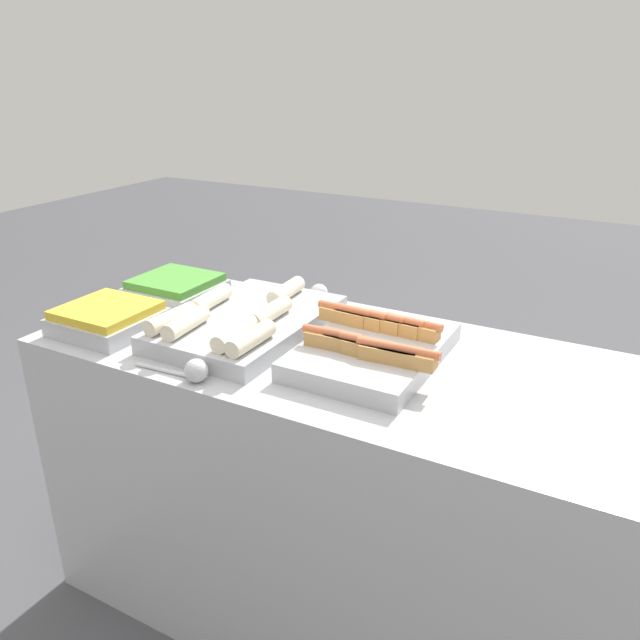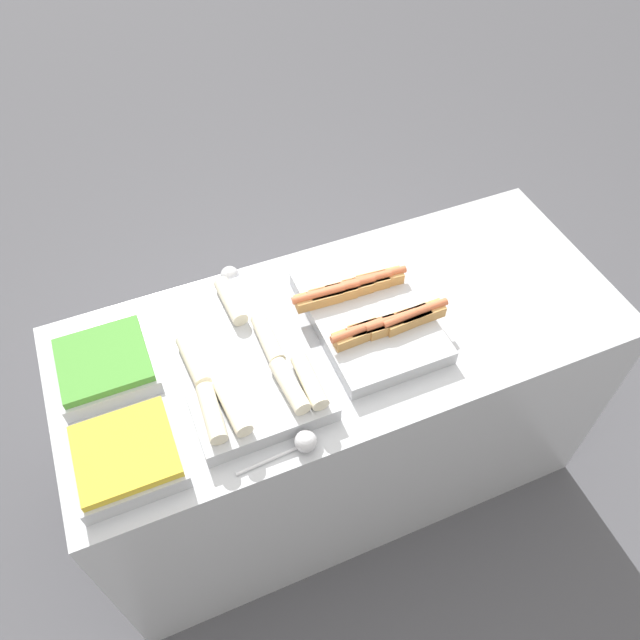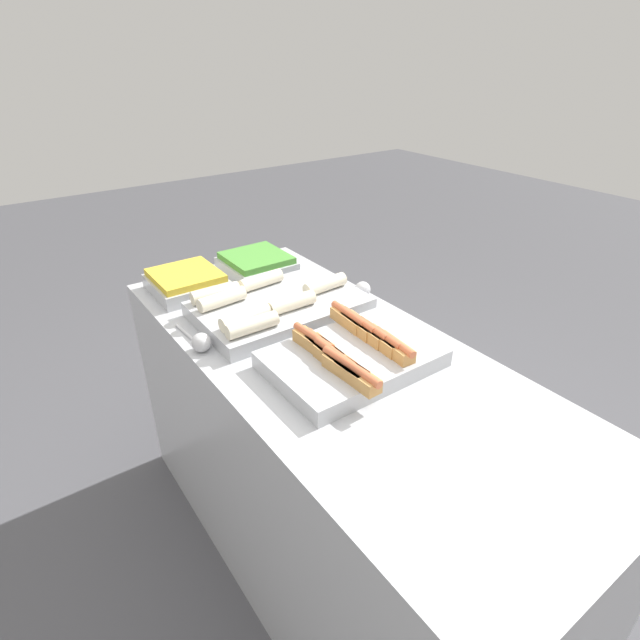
# 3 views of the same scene
# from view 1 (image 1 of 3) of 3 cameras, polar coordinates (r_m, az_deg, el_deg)

# --- Properties ---
(ground_plane) EXTENTS (12.00, 12.00, 0.00)m
(ground_plane) POSITION_cam_1_polar(r_m,az_deg,el_deg) (2.17, 1.98, -24.53)
(ground_plane) COLOR #4C4C51
(counter) EXTENTS (1.68, 0.71, 0.88)m
(counter) POSITION_cam_1_polar(r_m,az_deg,el_deg) (1.87, 2.16, -15.30)
(counter) COLOR #B7BABF
(counter) RESTS_ON ground_plane
(tray_hotdogs) EXTENTS (0.40, 0.46, 0.10)m
(tray_hotdogs) POSITION_cam_1_polar(r_m,az_deg,el_deg) (1.60, 4.89, -2.37)
(tray_hotdogs) COLOR #B7BABF
(tray_hotdogs) RESTS_ON counter
(tray_wraps) EXTENTS (0.36, 0.55, 0.10)m
(tray_wraps) POSITION_cam_1_polar(r_m,az_deg,el_deg) (1.76, -6.90, -0.16)
(tray_wraps) COLOR #B7BABF
(tray_wraps) RESTS_ON counter
(tray_side_front) EXTENTS (0.26, 0.25, 0.07)m
(tray_side_front) POSITION_cam_1_polar(r_m,az_deg,el_deg) (1.87, -18.84, 0.12)
(tray_side_front) COLOR #B7BABF
(tray_side_front) RESTS_ON counter
(tray_side_back) EXTENTS (0.26, 0.25, 0.07)m
(tray_side_back) POSITION_cam_1_polar(r_m,az_deg,el_deg) (2.06, -13.01, 2.82)
(tray_side_back) COLOR #B7BABF
(tray_side_back) RESTS_ON counter
(serving_spoon_near) EXTENTS (0.22, 0.06, 0.06)m
(serving_spoon_near) POSITION_cam_1_polar(r_m,az_deg,el_deg) (1.52, -11.49, -4.56)
(serving_spoon_near) COLOR silver
(serving_spoon_near) RESTS_ON counter
(serving_spoon_far) EXTENTS (0.21, 0.06, 0.06)m
(serving_spoon_far) POSITION_cam_1_polar(r_m,az_deg,el_deg) (1.99, -0.29, 2.49)
(serving_spoon_far) COLOR silver
(serving_spoon_far) RESTS_ON counter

